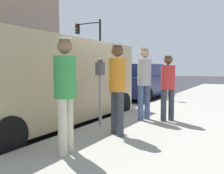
% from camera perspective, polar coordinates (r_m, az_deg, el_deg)
% --- Properties ---
extents(ground_plane, '(80.00, 80.00, 0.00)m').
position_cam_1_polar(ground_plane, '(6.61, -10.47, -8.25)').
color(ground_plane, '#2D2D33').
extents(sidewalk_slab, '(5.00, 32.00, 0.15)m').
position_cam_1_polar(sidewalk_slab, '(5.14, 21.52, -11.34)').
color(sidewalk_slab, '#9E998E').
rests_on(sidewalk_slab, ground).
extents(parking_meter_near, '(0.14, 0.18, 1.52)m').
position_cam_1_polar(parking_meter_near, '(5.25, -2.84, 1.55)').
color(parking_meter_near, gray).
rests_on(parking_meter_near, sidewalk_slab).
extents(parking_meter_far, '(0.14, 0.18, 1.52)m').
position_cam_1_polar(parking_meter_far, '(9.92, 13.23, 2.85)').
color(parking_meter_far, gray).
rests_on(parking_meter_far, sidewalk_slab).
extents(pedestrian_in_gray, '(0.34, 0.34, 1.81)m').
position_cam_1_polar(pedestrian_in_gray, '(6.01, 7.74, 2.07)').
color(pedestrian_in_gray, '#4C608C').
rests_on(pedestrian_in_gray, sidewalk_slab).
extents(pedestrian_in_green, '(0.34, 0.35, 1.77)m').
position_cam_1_polar(pedestrian_in_green, '(3.69, -11.15, 0.04)').
color(pedestrian_in_green, beige).
rests_on(pedestrian_in_green, sidewalk_slab).
extents(pedestrian_in_orange, '(0.34, 0.34, 1.77)m').
position_cam_1_polar(pedestrian_in_orange, '(4.59, 1.28, 1.04)').
color(pedestrian_in_orange, '#383D47').
rests_on(pedestrian_in_orange, sidewalk_slab).
extents(pedestrian_in_red, '(0.34, 0.34, 1.64)m').
position_cam_1_polar(pedestrian_in_red, '(5.99, 13.24, 0.87)').
color(pedestrian_in_red, '#383D47').
rests_on(pedestrian_in_red, sidewalk_slab).
extents(parked_van, '(2.14, 5.21, 2.15)m').
position_cam_1_polar(parked_van, '(6.27, -13.87, 1.68)').
color(parked_van, tan).
rests_on(parked_van, ground).
extents(parked_sedan_ahead, '(1.99, 4.42, 1.65)m').
position_cam_1_polar(parked_sedan_ahead, '(11.99, 7.51, 1.14)').
color(parked_sedan_ahead, navy).
rests_on(parked_sedan_ahead, ground).
extents(traffic_light_corner, '(2.48, 0.42, 5.20)m').
position_cam_1_polar(traffic_light_corner, '(19.23, -5.03, 10.70)').
color(traffic_light_corner, black).
rests_on(traffic_light_corner, ground).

